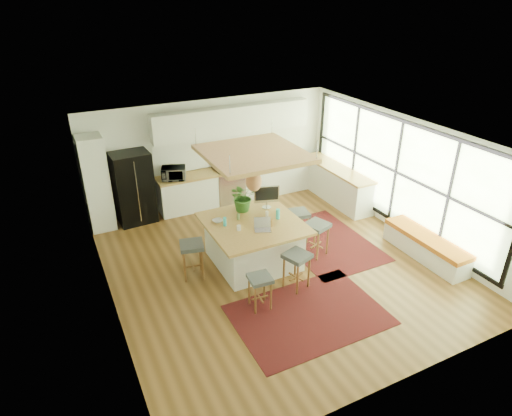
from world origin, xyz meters
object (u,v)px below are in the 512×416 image
stool_right_front (316,240)px  stool_right_back (298,227)px  island (253,242)px  island_plant (243,199)px  monitor (267,197)px  fridge (133,186)px  stool_left_side (193,261)px  stool_near_left (260,291)px  laptop (263,225)px  microwave (174,172)px  stool_near_right (296,271)px

stool_right_front → stool_right_back: (-0.05, 0.67, 0.00)m
island → island_plant: island_plant is taller
monitor → fridge: bearing=150.4°
stool_right_front → monitor: monitor is taller
stool_left_side → island_plant: size_ratio=1.18×
stool_right_front → island_plant: 1.77m
stool_left_side → island: bearing=-2.8°
island_plant → stool_right_front: bearing=-36.2°
stool_near_left → laptop: (0.56, 1.00, 0.70)m
island → island_plant: size_ratio=2.90×
microwave → stool_right_back: bearing=-31.6°
stool_near_left → island_plant: size_ratio=1.03×
monitor → laptop: bearing=-104.8°
stool_right_front → stool_right_back: bearing=93.9°
microwave → island_plant: (0.81, -2.29, 0.06)m
laptop → fridge: bearing=140.4°
stool_right_front → microwave: size_ratio=1.31×
monitor → island_plant: bearing=-176.1°
fridge → laptop: (1.78, -3.27, 0.12)m
stool_near_left → stool_right_front: (1.85, 1.03, 0.00)m
stool_right_front → island_plant: bearing=143.8°
fridge → stool_near_left: 4.48m
monitor → island_plant: 0.51m
stool_right_back → monitor: bearing=169.2°
fridge → island: (1.76, -2.90, -0.46)m
stool_right_back → island_plant: size_ratio=1.15×
island → stool_near_right: 1.20m
island → island_plant: bearing=85.4°
island → stool_right_back: 1.31m
stool_near_left → stool_right_back: (1.81, 1.70, 0.00)m
stool_near_right → island_plant: 1.94m
island → stool_right_back: size_ratio=2.52×
stool_left_side → stool_right_front: bearing=-8.9°
stool_right_front → monitor: (-0.77, 0.81, 0.83)m
island → microwave: 3.04m
island → stool_right_back: island is taller
laptop → island: bearing=115.3°
stool_near_left → island_plant: 2.20m
stool_near_left → stool_right_front: 2.12m
island → stool_near_right: size_ratio=2.50×
island → microwave: (-0.77, 2.87, 0.65)m
stool_near_left → stool_right_back: bearing=43.2°
stool_near_left → island_plant: (0.59, 1.95, 0.82)m
stool_right_front → microwave: bearing=122.9°
laptop → stool_near_left: bearing=-97.6°
island_plant → monitor: bearing=-13.2°
fridge → microwave: fridge is taller
stool_near_left → laptop: bearing=60.6°
microwave → laptop: bearing=-56.6°
stool_right_front → stool_left_side: (-2.60, 0.41, 0.00)m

